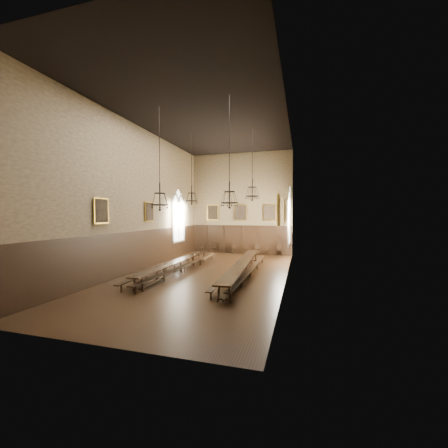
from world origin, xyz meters
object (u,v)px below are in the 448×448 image
at_px(chair_2, 222,251).
at_px(chair_5, 257,252).
at_px(table_right, 243,269).
at_px(chandelier_front_right, 229,195).
at_px(bench_left_inner, 185,268).
at_px(chair_6, 266,252).
at_px(chair_7, 279,252).
at_px(bench_right_inner, 231,272).
at_px(bench_right_outer, 251,272).
at_px(chair_4, 246,251).
at_px(chandelier_back_right, 252,192).
at_px(bench_left_outer, 166,268).
at_px(chandelier_back_left, 192,196).
at_px(chair_1, 213,250).
at_px(chair_3, 234,251).
at_px(table_left, 178,266).
at_px(chandelier_front_left, 160,199).
at_px(chair_0, 201,250).

bearing_deg(chair_2, chair_5, 7.88).
bearing_deg(table_right, chandelier_front_right, -90.90).
bearing_deg(chair_2, bench_left_inner, -83.77).
xyz_separation_m(chair_6, chair_7, (1.10, 0.06, 0.03)).
height_order(bench_right_inner, bench_right_outer, bench_right_outer).
distance_m(chair_4, chandelier_back_right, 7.65).
distance_m(bench_left_outer, bench_right_inner, 4.06).
distance_m(bench_right_outer, chandelier_back_left, 6.72).
height_order(bench_right_outer, chandelier_back_right, chandelier_back_right).
xyz_separation_m(chair_1, chair_5, (4.04, 0.01, -0.02)).
height_order(chair_4, chandelier_front_right, chandelier_front_right).
bearing_deg(table_right, bench_right_inner, -158.19).
bearing_deg(chair_5, chair_1, 167.46).
distance_m(chair_1, chandelier_back_right, 8.84).
xyz_separation_m(table_right, chair_6, (0.29, 8.42, -0.14)).
relative_size(chair_2, chair_5, 0.93).
bearing_deg(chair_4, chair_2, -173.97).
distance_m(table_right, chandelier_back_right, 5.27).
relative_size(bench_right_inner, chair_6, 10.37).
bearing_deg(chandelier_front_right, chandelier_back_right, 88.70).
bearing_deg(chair_3, table_left, -111.90).
bearing_deg(chair_7, bench_left_outer, -131.29).
bearing_deg(chandelier_front_right, bench_right_inner, 102.43).
bearing_deg(chandelier_front_right, bench_left_outer, 151.50).
relative_size(table_right, chair_6, 11.76).
distance_m(bench_right_inner, chair_1, 9.60).
distance_m(bench_left_inner, chandelier_front_right, 6.16).
bearing_deg(chandelier_front_left, chair_4, 78.03).
bearing_deg(bench_right_inner, chair_5, 89.40).
xyz_separation_m(table_left, bench_right_outer, (4.46, 0.05, -0.09)).
bearing_deg(chandelier_front_left, chair_3, 83.44).
xyz_separation_m(bench_left_outer, chair_4, (3.18, 8.71, 0.00)).
bearing_deg(chandelier_back_right, bench_right_inner, -103.53).
bearing_deg(chair_4, chair_0, -175.39).
bearing_deg(chair_7, chandelier_back_left, -137.79).
height_order(bench_left_outer, chair_6, chair_6).
bearing_deg(table_right, bench_left_outer, -176.52).
xyz_separation_m(chair_6, chandelier_front_right, (-0.33, -11.21, 4.15)).
bearing_deg(chandelier_front_left, chandelier_back_right, 52.80).
distance_m(table_left, chandelier_back_left, 4.96).
relative_size(chair_6, chair_7, 0.90).
bearing_deg(chair_5, bench_left_outer, -127.97).
height_order(chair_0, chair_5, chair_5).
bearing_deg(bench_left_inner, bench_left_outer, -160.93).
distance_m(table_right, bench_right_outer, 0.47).
bearing_deg(chair_3, bench_left_inner, -109.26).
bearing_deg(chair_0, chair_4, 13.39).
distance_m(chair_5, chandelier_back_right, 7.57).
bearing_deg(chair_5, bench_right_outer, -96.27).
distance_m(bench_right_outer, chair_2, 9.33).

